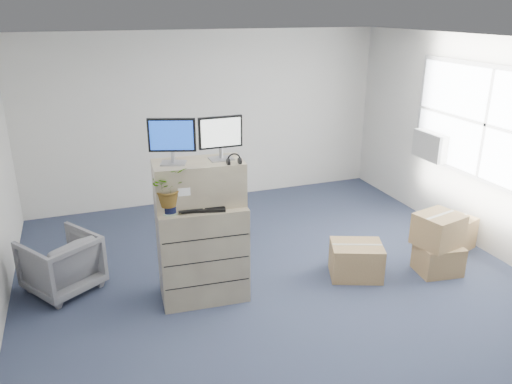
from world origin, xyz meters
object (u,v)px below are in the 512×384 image
keyboard (200,208)px  office_chair (61,261)px  water_bottle (209,190)px  potted_plant (169,192)px  monitor_right (221,136)px  filing_cabinet_lower (202,251)px  monitor_left (172,139)px

keyboard → office_chair: keyboard is taller
water_bottle → potted_plant: bearing=-164.9°
water_bottle → office_chair: size_ratio=0.41×
monitor_right → keyboard: monitor_right is taller
potted_plant → office_chair: (-1.17, 0.78, -0.98)m
filing_cabinet_lower → monitor_right: monitor_right is taller
keyboard → potted_plant: 0.38m
monitor_left → water_bottle: size_ratio=1.56×
monitor_left → office_chair: (-1.26, 0.62, -1.49)m
monitor_right → office_chair: size_ratio=0.64×
monitor_left → keyboard: monitor_left is taller
filing_cabinet_lower → office_chair: filing_cabinet_lower is taller
monitor_right → water_bottle: (-0.14, -0.01, -0.59)m
office_chair → water_bottle: bearing=124.8°
filing_cabinet_lower → potted_plant: potted_plant is taller
monitor_right → water_bottle: 0.61m
monitor_left → monitor_right: size_ratio=1.01×
filing_cabinet_lower → monitor_left: (-0.26, 0.06, 1.31)m
office_chair → keyboard: bearing=118.7°
water_bottle → potted_plant: potted_plant is taller
monitor_right → potted_plant: size_ratio=0.94×
keyboard → potted_plant: size_ratio=1.08×
monitor_left → potted_plant: monitor_left is taller
filing_cabinet_lower → water_bottle: 0.72m
water_bottle → office_chair: bearing=158.2°
office_chair → potted_plant: bearing=112.9°
monitor_right → potted_plant: 0.80m
filing_cabinet_lower → keyboard: (-0.04, -0.11, 0.57)m
water_bottle → keyboard: bearing=-138.4°
office_chair → monitor_left: bearing=120.4°
water_bottle → monitor_left: bearing=175.3°
keyboard → filing_cabinet_lower: bearing=86.0°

